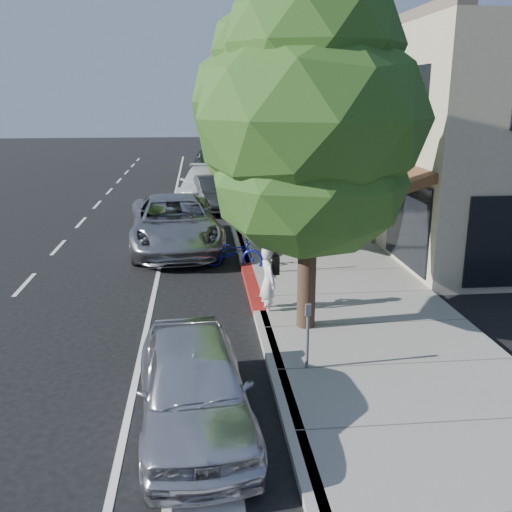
{
  "coord_description": "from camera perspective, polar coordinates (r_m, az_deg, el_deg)",
  "views": [
    {
      "loc": [
        -1.35,
        -13.46,
        5.02
      ],
      "look_at": [
        -0.04,
        -0.52,
        1.35
      ],
      "focal_mm": 40.0,
      "sensor_mm": 36.0,
      "label": 1
    }
  ],
  "objects": [
    {
      "name": "street_tree_3",
      "position": [
        29.54,
        -1.46,
        15.29
      ],
      "size": [
        4.56,
        4.56,
        7.69
      ],
      "color": "black",
      "rests_on": "ground"
    },
    {
      "name": "cyclist",
      "position": [
        13.34,
        1.25,
        -2.55
      ],
      "size": [
        0.51,
        0.67,
        1.65
      ],
      "primitive_type": "imported",
      "rotation": [
        0.0,
        0.0,
        1.78
      ],
      "color": "silver",
      "rests_on": "ground"
    },
    {
      "name": "street_tree_2",
      "position": [
        23.58,
        -0.3,
        14.0
      ],
      "size": [
        3.92,
        3.92,
        6.86
      ],
      "color": "black",
      "rests_on": "ground"
    },
    {
      "name": "street_tree_4",
      "position": [
        35.54,
        -2.21,
        14.38
      ],
      "size": [
        5.21,
        5.21,
        7.08
      ],
      "color": "black",
      "rests_on": "ground"
    },
    {
      "name": "dark_sedan",
      "position": [
        26.23,
        -4.1,
        6.33
      ],
      "size": [
        2.14,
        4.68,
        1.49
      ],
      "primitive_type": "imported",
      "rotation": [
        0.0,
        0.0,
        0.13
      ],
      "color": "#212427",
      "rests_on": "ground"
    },
    {
      "name": "street_tree_5",
      "position": [
        41.53,
        -2.75,
        14.43
      ],
      "size": [
        5.05,
        5.05,
        6.9
      ],
      "color": "black",
      "rests_on": "ground"
    },
    {
      "name": "dark_suv_far",
      "position": [
        37.68,
        -4.51,
        9.35
      ],
      "size": [
        2.39,
        5.15,
        1.71
      ],
      "primitive_type": "imported",
      "rotation": [
        0.0,
        0.0,
        0.08
      ],
      "color": "black",
      "rests_on": "ground"
    },
    {
      "name": "street_tree_1",
      "position": [
        17.6,
        1.63,
        14.81
      ],
      "size": [
        5.02,
        5.02,
        7.76
      ],
      "color": "black",
      "rests_on": "ground"
    },
    {
      "name": "white_pickup",
      "position": [
        28.77,
        -5.26,
        7.22
      ],
      "size": [
        2.65,
        5.56,
        1.56
      ],
      "primitive_type": "imported",
      "rotation": [
        0.0,
        0.0,
        -0.09
      ],
      "color": "white",
      "rests_on": "ground"
    },
    {
      "name": "bicycle",
      "position": [
        17.05,
        -2.37,
        0.4
      ],
      "size": [
        2.03,
        1.4,
        1.01
      ],
      "primitive_type": "imported",
      "rotation": [
        0.0,
        0.0,
        1.15
      ],
      "color": "#151992",
      "rests_on": "ground"
    },
    {
      "name": "storefront_building",
      "position": [
        33.34,
        13.75,
        12.7
      ],
      "size": [
        10.0,
        36.0,
        7.0
      ],
      "primitive_type": "cube",
      "color": "#BEB092",
      "rests_on": "ground"
    },
    {
      "name": "curb_red_segment",
      "position": [
        15.34,
        -0.41,
        -3.05
      ],
      "size": [
        0.32,
        4.0,
        0.15
      ],
      "primitive_type": "cube",
      "color": "maroon",
      "rests_on": "ground"
    },
    {
      "name": "silver_suv",
      "position": [
        19.42,
        -8.16,
        3.27
      ],
      "size": [
        3.44,
        6.53,
        1.75
      ],
      "primitive_type": "imported",
      "rotation": [
        0.0,
        0.0,
        0.09
      ],
      "color": "#A2A2A6",
      "rests_on": "ground"
    },
    {
      "name": "pedestrian",
      "position": [
        26.15,
        3.31,
        7.04
      ],
      "size": [
        1.11,
        1.03,
        1.84
      ],
      "primitive_type": "imported",
      "rotation": [
        0.0,
        0.0,
        3.61
      ],
      "color": "black",
      "rests_on": "sidewalk"
    },
    {
      "name": "ground",
      "position": [
        14.42,
        -0.04,
        -4.6
      ],
      "size": [
        120.0,
        120.0,
        0.0
      ],
      "primitive_type": "plane",
      "color": "black",
      "rests_on": "ground"
    },
    {
      "name": "sidewalk",
      "position": [
        22.32,
        3.79,
        2.92
      ],
      "size": [
        4.6,
        56.0,
        0.15
      ],
      "primitive_type": "cube",
      "color": "gray",
      "rests_on": "ground"
    },
    {
      "name": "near_car_a",
      "position": [
        9.04,
        -6.24,
        -12.73
      ],
      "size": [
        2.03,
        4.34,
        1.44
      ],
      "primitive_type": "imported",
      "rotation": [
        0.0,
        0.0,
        0.08
      ],
      "color": "silver",
      "rests_on": "ground"
    },
    {
      "name": "curb",
      "position": [
        22.06,
        -2.12,
        2.79
      ],
      "size": [
        0.3,
        56.0,
        0.15
      ],
      "primitive_type": "cube",
      "color": "#9E998E",
      "rests_on": "ground"
    },
    {
      "name": "street_tree_0",
      "position": [
        11.69,
        5.48,
        13.1
      ],
      "size": [
        4.76,
        4.76,
        7.37
      ],
      "color": "black",
      "rests_on": "ground"
    }
  ]
}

